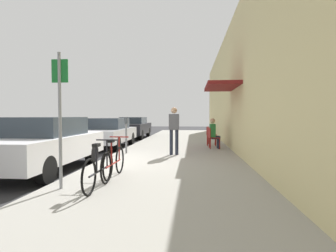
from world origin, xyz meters
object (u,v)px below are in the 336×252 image
(parked_car_0, at_px, (45,143))
(parking_meter, at_px, (126,133))
(cafe_chair_0, at_px, (212,137))
(seated_patron_0, at_px, (214,132))
(pedestrian_standing, at_px, (174,127))
(street_sign, at_px, (60,109))
(cafe_chair_2, at_px, (210,134))
(parked_car_1, at_px, (109,132))
(bicycle_1, at_px, (99,169))
(parked_car_2, at_px, (133,127))
(bicycle_0, at_px, (114,162))
(cafe_chair_1, at_px, (211,135))

(parked_car_0, relative_size, parking_meter, 3.33)
(cafe_chair_0, bearing_deg, seated_patron_0, 4.15)
(parking_meter, relative_size, pedestrian_standing, 0.78)
(street_sign, bearing_deg, cafe_chair_0, 63.30)
(parked_car_0, xyz_separation_m, cafe_chair_2, (4.86, 6.21, -0.14))
(parked_car_1, height_order, bicycle_1, parked_car_1)
(cafe_chair_0, bearing_deg, street_sign, -116.70)
(parked_car_0, relative_size, parked_car_2, 1.00)
(parked_car_1, relative_size, cafe_chair_2, 5.06)
(parking_meter, bearing_deg, cafe_chair_0, 27.94)
(parked_car_1, bearing_deg, pedestrian_standing, -41.80)
(seated_patron_0, bearing_deg, parked_car_2, 127.48)
(parked_car_1, bearing_deg, cafe_chair_2, 7.44)
(bicycle_0, xyz_separation_m, bicycle_1, (-0.03, -0.83, 0.00))
(parked_car_1, xyz_separation_m, cafe_chair_1, (4.86, -0.22, -0.10))
(parked_car_2, distance_m, cafe_chair_0, 8.05)
(parked_car_2, height_order, cafe_chair_1, parked_car_2)
(bicycle_1, distance_m, pedestrian_standing, 4.75)
(parked_car_2, height_order, street_sign, street_sign)
(seated_patron_0, bearing_deg, cafe_chair_1, 94.26)
(seated_patron_0, distance_m, cafe_chair_2, 1.64)
(cafe_chair_1, bearing_deg, parked_car_1, 177.44)
(seated_patron_0, bearing_deg, pedestrian_standing, -128.03)
(parked_car_0, xyz_separation_m, parked_car_2, (0.00, 10.99, -0.02))
(street_sign, bearing_deg, parked_car_0, 125.54)
(parked_car_0, height_order, cafe_chair_1, parked_car_0)
(street_sign, xyz_separation_m, cafe_chair_0, (3.36, 6.68, -1.02))
(parked_car_2, distance_m, cafe_chair_1, 7.44)
(parked_car_2, xyz_separation_m, cafe_chair_1, (4.86, -5.63, -0.12))
(street_sign, height_order, cafe_chair_2, street_sign)
(bicycle_1, xyz_separation_m, cafe_chair_2, (2.64, 8.20, 0.14))
(bicycle_0, distance_m, pedestrian_standing, 3.95)
(bicycle_0, relative_size, seated_patron_0, 1.33)
(parked_car_0, distance_m, cafe_chair_2, 7.89)
(bicycle_1, relative_size, cafe_chair_2, 1.97)
(street_sign, bearing_deg, pedestrian_standing, 68.40)
(parked_car_1, distance_m, bicycle_0, 7.11)
(bicycle_0, xyz_separation_m, cafe_chair_1, (2.61, 6.52, 0.14))
(cafe_chair_0, xyz_separation_m, cafe_chair_1, (0.00, 0.79, 0.00))
(parked_car_1, bearing_deg, street_sign, -78.95)
(bicycle_1, xyz_separation_m, cafe_chair_1, (2.64, 7.35, 0.14))
(street_sign, height_order, seated_patron_0, street_sign)
(parked_car_1, bearing_deg, parking_meter, -60.65)
(parked_car_1, height_order, cafe_chair_1, parked_car_1)
(parked_car_0, relative_size, bicycle_0, 2.57)
(parked_car_1, height_order, seated_patron_0, seated_patron_0)
(bicycle_1, bearing_deg, seated_patron_0, 67.68)
(bicycle_0, relative_size, cafe_chair_0, 1.97)
(parked_car_1, xyz_separation_m, street_sign, (1.50, -7.68, 0.92))
(cafe_chair_0, relative_size, cafe_chair_2, 1.00)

